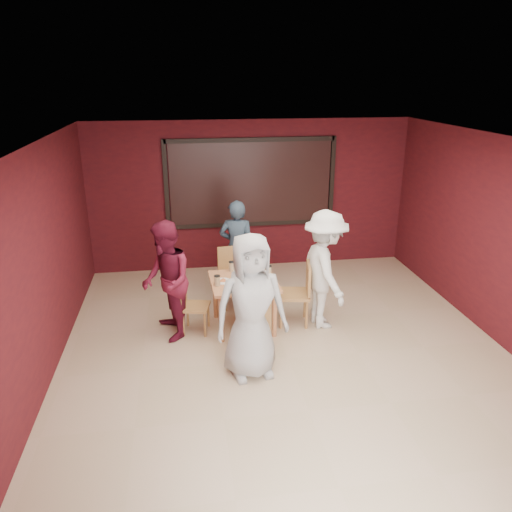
{
  "coord_description": "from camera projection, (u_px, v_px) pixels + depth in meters",
  "views": [
    {
      "loc": [
        -1.29,
        -5.64,
        3.56
      ],
      "look_at": [
        -0.28,
        0.98,
        1.11
      ],
      "focal_mm": 35.0,
      "sensor_mm": 36.0,
      "label": 1
    }
  ],
  "objects": [
    {
      "name": "diner_front",
      "position": [
        251.0,
        307.0,
        6.01
      ],
      "size": [
        0.98,
        0.72,
        1.84
      ],
      "primitive_type": "imported",
      "rotation": [
        0.0,
        0.0,
        0.16
      ],
      "color": "#AFAFAF",
      "rests_on": "floor"
    },
    {
      "name": "diner_back",
      "position": [
        237.0,
        248.0,
        8.37
      ],
      "size": [
        0.67,
        0.51,
        1.63
      ],
      "primitive_type": "imported",
      "rotation": [
        0.0,
        0.0,
        2.91
      ],
      "color": "#304356",
      "rests_on": "floor"
    },
    {
      "name": "floor",
      "position": [
        288.0,
        358.0,
        6.64
      ],
      "size": [
        7.0,
        7.0,
        0.0
      ],
      "primitive_type": "plane",
      "color": "tan",
      "rests_on": "ground"
    },
    {
      "name": "dining_table",
      "position": [
        244.0,
        286.0,
        7.25
      ],
      "size": [
        0.98,
        0.98,
        0.9
      ],
      "color": "tan",
      "rests_on": "floor"
    },
    {
      "name": "chair_right",
      "position": [
        299.0,
        290.0,
        7.41
      ],
      "size": [
        0.54,
        0.54,
        0.96
      ],
      "color": "#A4763F",
      "rests_on": "floor"
    },
    {
      "name": "chair_front",
      "position": [
        255.0,
        325.0,
        6.56
      ],
      "size": [
        0.39,
        0.39,
        0.8
      ],
      "color": "#A4763F",
      "rests_on": "floor"
    },
    {
      "name": "diner_right",
      "position": [
        325.0,
        270.0,
        7.25
      ],
      "size": [
        0.76,
        1.2,
        1.77
      ],
      "primitive_type": "imported",
      "rotation": [
        0.0,
        0.0,
        1.66
      ],
      "color": "white",
      "rests_on": "floor"
    },
    {
      "name": "diner_left",
      "position": [
        167.0,
        281.0,
        6.93
      ],
      "size": [
        0.8,
        0.94,
        1.7
      ],
      "primitive_type": "imported",
      "rotation": [
        0.0,
        0.0,
        -1.37
      ],
      "color": "maroon",
      "rests_on": "floor"
    },
    {
      "name": "chair_back",
      "position": [
        233.0,
        273.0,
        8.07
      ],
      "size": [
        0.5,
        0.5,
        0.95
      ],
      "color": "#A4763F",
      "rests_on": "floor"
    },
    {
      "name": "chair_left",
      "position": [
        191.0,
        303.0,
        7.19
      ],
      "size": [
        0.46,
        0.46,
        0.8
      ],
      "color": "#A4763F",
      "rests_on": "floor"
    },
    {
      "name": "window_blinds",
      "position": [
        251.0,
        183.0,
        9.28
      ],
      "size": [
        3.0,
        0.02,
        1.5
      ],
      "primitive_type": "cube",
      "color": "black"
    }
  ]
}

